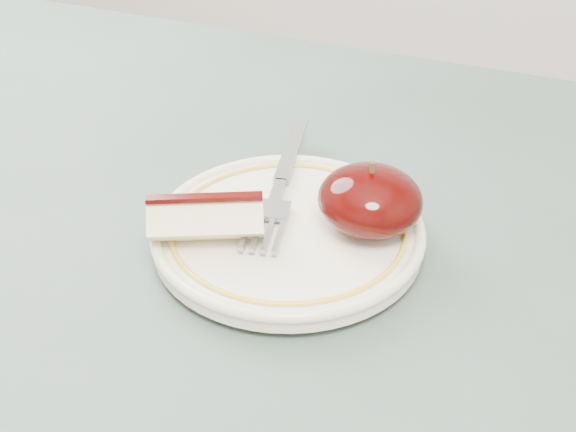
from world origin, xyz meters
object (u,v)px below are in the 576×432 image
(table, at_px, (121,374))
(apple_half, at_px, (370,200))
(fork, at_px, (280,182))
(plate, at_px, (288,232))

(table, xyz_separation_m, apple_half, (0.16, 0.11, 0.13))
(fork, bearing_deg, plate, -163.63)
(table, xyz_separation_m, plate, (0.10, 0.09, 0.10))
(table, relative_size, fork, 4.75)
(plate, distance_m, apple_half, 0.06)
(plate, distance_m, fork, 0.05)
(plate, relative_size, apple_half, 2.65)
(table, distance_m, fork, 0.19)
(apple_half, distance_m, fork, 0.08)
(table, relative_size, plate, 4.52)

